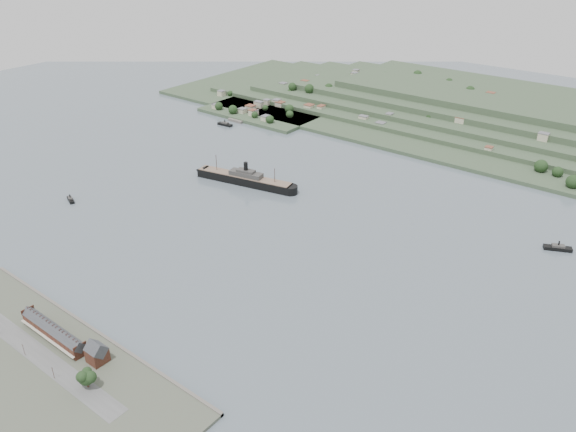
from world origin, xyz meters
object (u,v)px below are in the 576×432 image
Objects in this scene: gabled_building at (97,353)px; fig_tree at (86,377)px; tugboat at (71,199)px; terrace_row at (53,332)px; steamship at (242,178)px.

fig_tree is at bearing -50.69° from gabled_building.
fig_tree is (210.46, -126.81, 7.71)m from tugboat.
terrace_row is 3.70× the size of tugboat.
terrace_row is 37.74m from gabled_building.
terrace_row is at bearing 166.92° from fig_tree.
steamship reaches higher than fig_tree.
tugboat is 245.83m from fig_tree.
fig_tree reaches higher than terrace_row.
terrace_row is at bearing -74.88° from steamship.
gabled_building is 1.18× the size of fig_tree.
terrace_row reaches higher than tugboat.
steamship reaches higher than terrace_row.
gabled_building is (37.50, 4.02, 1.34)m from terrace_row.
steamship is (-102.01, 234.72, -3.23)m from gabled_building.
gabled_building is 226.77m from tugboat.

